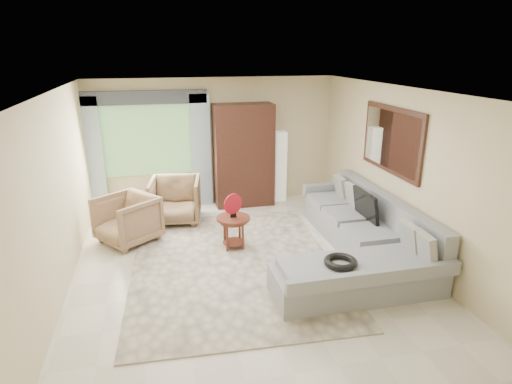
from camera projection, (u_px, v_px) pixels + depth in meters
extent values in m
plane|color=silver|center=(245.00, 266.00, 6.49)|extent=(6.00, 6.00, 0.00)
cube|color=beige|center=(233.00, 263.00, 6.54)|extent=(3.22, 4.16, 0.02)
cube|color=#999CA1|center=(353.00, 229.00, 7.32)|extent=(0.90, 2.40, 0.40)
cube|color=#999CA1|center=(358.00, 280.00, 5.69)|extent=(2.30, 0.80, 0.40)
cube|color=#999CA1|center=(386.00, 211.00, 6.89)|extent=(0.20, 3.20, 0.50)
cube|color=#999CA1|center=(326.00, 189.00, 8.41)|extent=(0.90, 0.16, 0.22)
cube|color=#999CA1|center=(376.00, 278.00, 5.19)|extent=(2.30, 0.10, 0.18)
cube|color=black|center=(366.00, 205.00, 6.92)|extent=(0.14, 0.74, 0.48)
torus|color=black|center=(341.00, 262.00, 5.46)|extent=(0.43, 0.43, 0.09)
cylinder|color=#502515|center=(233.00, 218.00, 6.90)|extent=(0.55, 0.55, 0.04)
cylinder|color=#502515|center=(234.00, 234.00, 6.99)|extent=(0.36, 0.36, 0.49)
cylinder|color=#A3101D|center=(233.00, 204.00, 6.83)|extent=(0.32, 0.16, 0.34)
imported|color=#997353|center=(127.00, 220.00, 7.18)|extent=(1.23, 1.22, 0.81)
imported|color=brown|center=(175.00, 200.00, 8.04)|extent=(1.04, 1.06, 0.85)
imported|color=#999999|center=(122.00, 207.00, 8.18)|extent=(0.49, 0.44, 0.50)
cube|color=#321910|center=(244.00, 155.00, 8.78)|extent=(1.20, 0.55, 2.10)
cube|color=silver|center=(280.00, 166.00, 9.11)|extent=(0.24, 0.24, 1.50)
cube|color=#669E59|center=(147.00, 141.00, 8.49)|extent=(1.80, 0.04, 1.40)
cube|color=#9EB7CC|center=(92.00, 157.00, 8.25)|extent=(0.40, 0.08, 2.30)
cube|color=#9EB7CC|center=(201.00, 151.00, 8.71)|extent=(0.40, 0.08, 2.30)
cube|color=#1E232D|center=(144.00, 97.00, 8.15)|extent=(2.40, 0.12, 0.26)
cube|color=black|center=(392.00, 140.00, 6.80)|extent=(0.04, 1.70, 1.05)
cube|color=white|center=(390.00, 140.00, 6.79)|extent=(0.02, 1.54, 0.90)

